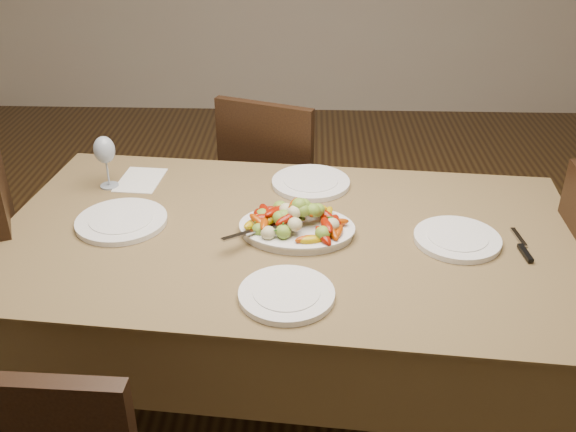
# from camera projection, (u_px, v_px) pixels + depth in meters

# --- Properties ---
(floor) EXTENTS (6.00, 6.00, 0.00)m
(floor) POSITION_uv_depth(u_px,v_px,m) (285.00, 361.00, 2.62)
(floor) COLOR #382511
(floor) RESTS_ON ground
(dining_table) EXTENTS (1.92, 1.20, 0.76)m
(dining_table) POSITION_uv_depth(u_px,v_px,m) (288.00, 327.00, 2.22)
(dining_table) COLOR brown
(dining_table) RESTS_ON ground
(chair_far) EXTENTS (0.54, 0.54, 0.95)m
(chair_far) POSITION_uv_depth(u_px,v_px,m) (283.00, 190.00, 2.92)
(chair_far) COLOR black
(chair_far) RESTS_ON ground
(serving_platter) EXTENTS (0.37, 0.29, 0.02)m
(serving_platter) POSITION_uv_depth(u_px,v_px,m) (297.00, 230.00, 2.02)
(serving_platter) COLOR white
(serving_platter) RESTS_ON dining_table
(roasted_vegetables) EXTENTS (0.31, 0.22, 0.09)m
(roasted_vegetables) POSITION_uv_depth(u_px,v_px,m) (297.00, 214.00, 2.00)
(roasted_vegetables) COLOR #801002
(roasted_vegetables) RESTS_ON serving_platter
(serving_spoon) EXTENTS (0.23, 0.25, 0.03)m
(serving_spoon) POSITION_uv_depth(u_px,v_px,m) (275.00, 225.00, 1.98)
(serving_spoon) COLOR #9EA0A8
(serving_spoon) RESTS_ON serving_platter
(plate_left) EXTENTS (0.29, 0.29, 0.02)m
(plate_left) POSITION_uv_depth(u_px,v_px,m) (122.00, 221.00, 2.08)
(plate_left) COLOR white
(plate_left) RESTS_ON dining_table
(plate_right) EXTENTS (0.27, 0.27, 0.02)m
(plate_right) POSITION_uv_depth(u_px,v_px,m) (457.00, 239.00, 1.98)
(plate_right) COLOR white
(plate_right) RESTS_ON dining_table
(plate_far) EXTENTS (0.28, 0.28, 0.02)m
(plate_far) POSITION_uv_depth(u_px,v_px,m) (311.00, 183.00, 2.33)
(plate_far) COLOR white
(plate_far) RESTS_ON dining_table
(plate_near) EXTENTS (0.26, 0.26, 0.02)m
(plate_near) POSITION_uv_depth(u_px,v_px,m) (287.00, 295.00, 1.73)
(plate_near) COLOR white
(plate_near) RESTS_ON dining_table
(wine_glass) EXTENTS (0.08, 0.08, 0.20)m
(wine_glass) POSITION_uv_depth(u_px,v_px,m) (106.00, 161.00, 2.27)
(wine_glass) COLOR #8C99A5
(wine_glass) RESTS_ON dining_table
(menu_card) EXTENTS (0.17, 0.22, 0.00)m
(menu_card) POSITION_uv_depth(u_px,v_px,m) (140.00, 180.00, 2.36)
(menu_card) COLOR silver
(menu_card) RESTS_ON dining_table
(table_knife) EXTENTS (0.04, 0.20, 0.01)m
(table_knife) POSITION_uv_depth(u_px,v_px,m) (522.00, 246.00, 1.95)
(table_knife) COLOR #9EA0A8
(table_knife) RESTS_ON dining_table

